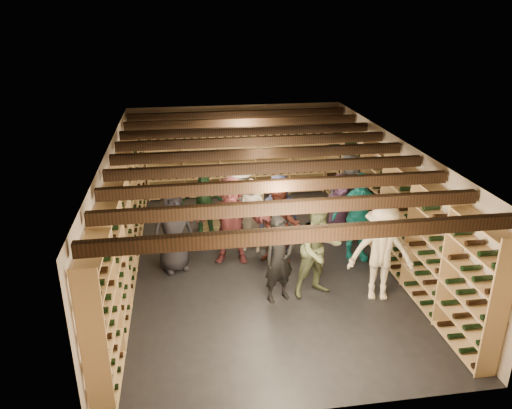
{
  "coord_description": "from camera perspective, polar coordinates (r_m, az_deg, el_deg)",
  "views": [
    {
      "loc": [
        -1.41,
        -8.75,
        4.83
      ],
      "look_at": [
        -0.05,
        0.2,
        1.17
      ],
      "focal_mm": 35.0,
      "sensor_mm": 36.0,
      "label": 1
    }
  ],
  "objects": [
    {
      "name": "person_7",
      "position": [
        10.23,
        -0.46,
        -1.32
      ],
      "size": [
        0.65,
        0.52,
        1.55
      ],
      "primitive_type": "imported",
      "rotation": [
        0.0,
        0.0,
        -0.3
      ],
      "color": "gray",
      "rests_on": "ground"
    },
    {
      "name": "person_11",
      "position": [
        10.83,
        9.48,
        -0.36
      ],
      "size": [
        1.47,
        0.94,
        1.52
      ],
      "primitive_type": "imported",
      "rotation": [
        0.0,
        0.0,
        0.38
      ],
      "color": "#7A4C7F",
      "rests_on": "ground"
    },
    {
      "name": "person_8",
      "position": [
        9.74,
        2.8,
        -2.47
      ],
      "size": [
        0.93,
        0.83,
        1.59
      ],
      "primitive_type": "imported",
      "rotation": [
        0.0,
        0.0,
        -0.35
      ],
      "color": "#4B2018",
      "rests_on": "ground"
    },
    {
      "name": "ceiling",
      "position": [
        9.19,
        0.51,
        6.7
      ],
      "size": [
        5.5,
        8.0,
        0.01
      ],
      "primitive_type": "cube",
      "color": "beige",
      "rests_on": "walls"
    },
    {
      "name": "person_12",
      "position": [
        11.27,
        10.53,
        1.24
      ],
      "size": [
        1.03,
        0.86,
        1.81
      ],
      "primitive_type": "imported",
      "rotation": [
        0.0,
        0.0,
        -0.38
      ],
      "color": "#38393D",
      "rests_on": "ground"
    },
    {
      "name": "person_4",
      "position": [
        10.04,
        11.56,
        -1.39
      ],
      "size": [
        1.1,
        0.51,
        1.83
      ],
      "primitive_type": "imported",
      "rotation": [
        0.0,
        0.0,
        0.06
      ],
      "color": "#177D7A",
      "rests_on": "ground"
    },
    {
      "name": "wine_rack_right",
      "position": [
        10.32,
        14.72,
        -0.07
      ],
      "size": [
        0.32,
        7.5,
        2.15
      ],
      "color": "#A67E50",
      "rests_on": "ground"
    },
    {
      "name": "crate_stack_right",
      "position": [
        11.33,
        -5.05,
        -1.88
      ],
      "size": [
        0.55,
        0.4,
        0.51
      ],
      "rotation": [
        0.0,
        0.0,
        -0.16
      ],
      "color": "tan",
      "rests_on": "ground"
    },
    {
      "name": "person_10",
      "position": [
        10.55,
        -6.01,
        -0.25
      ],
      "size": [
        1.08,
        0.73,
        1.7
      ],
      "primitive_type": "imported",
      "rotation": [
        0.0,
        0.0,
        -0.35
      ],
      "color": "#204424",
      "rests_on": "ground"
    },
    {
      "name": "person_2",
      "position": [
        8.72,
        7.2,
        -5.13
      ],
      "size": [
        1.0,
        0.86,
        1.75
      ],
      "primitive_type": "imported",
      "rotation": [
        0.0,
        0.0,
        0.26
      ],
      "color": "#545D3C",
      "rests_on": "ground"
    },
    {
      "name": "person_9",
      "position": [
        10.88,
        -1.93,
        0.48
      ],
      "size": [
        1.2,
        0.86,
        1.67
      ],
      "primitive_type": "imported",
      "rotation": [
        0.0,
        0.0,
        -0.24
      ],
      "color": "beige",
      "rests_on": "ground"
    },
    {
      "name": "crate_loose",
      "position": [
        12.69,
        -2.14,
        0.05
      ],
      "size": [
        0.59,
        0.51,
        0.17
      ],
      "primitive_type": "cube",
      "rotation": [
        0.0,
        0.0,
        -0.42
      ],
      "color": "tan",
      "rests_on": "ground"
    },
    {
      "name": "wine_rack_left",
      "position": [
        9.59,
        -14.87,
        -1.8
      ],
      "size": [
        0.32,
        7.5,
        2.15
      ],
      "color": "#A67E50",
      "rests_on": "ground"
    },
    {
      "name": "crate_stack_left",
      "position": [
        11.39,
        -0.65,
        -0.72
      ],
      "size": [
        0.58,
        0.48,
        0.85
      ],
      "rotation": [
        0.0,
        0.0,
        0.35
      ],
      "color": "tan",
      "rests_on": "ground"
    },
    {
      "name": "person_5",
      "position": [
        9.8,
        -2.89,
        -1.76
      ],
      "size": [
        1.7,
        0.83,
        1.76
      ],
      "primitive_type": "imported",
      "rotation": [
        0.0,
        0.0,
        -0.2
      ],
      "color": "brown",
      "rests_on": "ground"
    },
    {
      "name": "wine_rack_back",
      "position": [
        13.2,
        -2.16,
        5.49
      ],
      "size": [
        4.7,
        0.3,
        2.15
      ],
      "color": "#A67E50",
      "rests_on": "ground"
    },
    {
      "name": "person_0",
      "position": [
        9.59,
        -9.48,
        -2.91
      ],
      "size": [
        0.95,
        0.79,
        1.67
      ],
      "primitive_type": "imported",
      "rotation": [
        0.0,
        0.0,
        0.38
      ],
      "color": "black",
      "rests_on": "ground"
    },
    {
      "name": "ground",
      "position": [
        10.09,
        0.46,
        -6.56
      ],
      "size": [
        8.0,
        8.0,
        0.0
      ],
      "primitive_type": "plane",
      "color": "black",
      "rests_on": "ground"
    },
    {
      "name": "walls",
      "position": [
        9.58,
        0.48,
        -0.24
      ],
      "size": [
        5.52,
        8.02,
        2.4
      ],
      "color": "#B6A48E",
      "rests_on": "ground"
    },
    {
      "name": "person_1",
      "position": [
        8.55,
        2.67,
        -6.24
      ],
      "size": [
        0.67,
        0.55,
        1.57
      ],
      "primitive_type": "imported",
      "rotation": [
        0.0,
        0.0,
        0.37
      ],
      "color": "black",
      "rests_on": "ground"
    },
    {
      "name": "person_6",
      "position": [
        10.23,
        2.62,
        -1.04
      ],
      "size": [
        0.82,
        0.54,
        1.65
      ],
      "primitive_type": "imported",
      "rotation": [
        0.0,
        0.0,
        -0.02
      ],
      "color": "#1D233F",
      "rests_on": "ground"
    },
    {
      "name": "ceiling_joists",
      "position": [
        9.23,
        0.5,
        5.86
      ],
      "size": [
        5.4,
        7.12,
        0.18
      ],
      "color": "black",
      "rests_on": "ground"
    },
    {
      "name": "person_3",
      "position": [
        8.8,
        14.18,
        -5.37
      ],
      "size": [
        1.26,
        0.9,
        1.76
      ],
      "primitive_type": "imported",
      "rotation": [
        0.0,
        0.0,
        -0.24
      ],
      "color": "#C4B395",
      "rests_on": "ground"
    }
  ]
}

